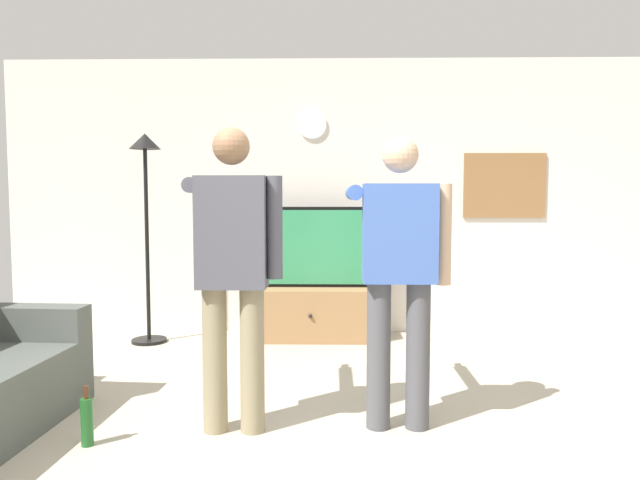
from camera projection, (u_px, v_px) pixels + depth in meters
ground_plane at (325, 461)px, 3.01m from camera, size 8.40×8.40×0.00m
back_wall at (328, 197)px, 5.85m from camera, size 6.40×0.10×2.70m
tv_stand at (311, 313)px, 5.59m from camera, size 1.13×0.52×0.49m
television at (311, 247)px, 5.59m from camera, size 1.31×0.07×0.77m
wall_clock at (312, 124)px, 5.74m from camera, size 0.28×0.03×0.28m
framed_picture at (504, 185)px, 5.75m from camera, size 0.80×0.04×0.63m
floor_lamp at (146, 194)px, 5.36m from camera, size 0.32×0.32×1.93m
person_standing_nearer_lamp at (233, 262)px, 3.34m from camera, size 0.57×0.78×1.74m
person_standing_nearer_couch at (399, 264)px, 3.39m from camera, size 0.60×0.78×1.70m
beverage_bottle at (87, 421)px, 3.19m from camera, size 0.07×0.07×0.33m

